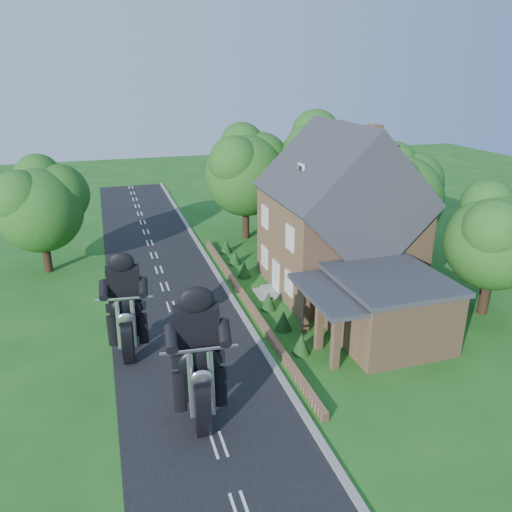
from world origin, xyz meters
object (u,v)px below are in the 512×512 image
object	(u,v)px
annex	(385,307)
motorcycle_follow	(129,341)
motorcycle_lead	(200,404)
house	(339,220)
garden_wall	(247,301)

from	to	relation	value
annex	motorcycle_follow	distance (m)	12.72
motorcycle_lead	motorcycle_follow	world-z (taller)	motorcycle_lead
annex	house	bearing A→B (deg)	84.76
house	motorcycle_follow	world-z (taller)	house
house	motorcycle_lead	size ratio (longest dim) A/B	5.39
annex	garden_wall	bearing A→B (deg)	133.84
house	motorcycle_lead	world-z (taller)	house
motorcycle_lead	motorcycle_follow	size ratio (longest dim) A/B	1.10
house	motorcycle_lead	xyz separation A→B (m)	(-10.85, -10.55, -3.46)
motorcycle_lead	annex	bearing A→B (deg)	-155.38
garden_wall	motorcycle_lead	distance (m)	10.65
motorcycle_follow	annex	bearing A→B (deg)	178.17
garden_wall	annex	distance (m)	8.19
garden_wall	house	distance (m)	7.52
motorcycle_follow	house	bearing A→B (deg)	-152.64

